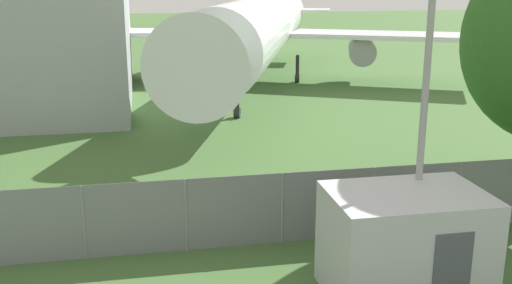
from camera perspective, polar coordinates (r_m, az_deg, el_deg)
The scene contains 4 objects.
perimeter_fence at distance 15.97m, azimuth 2.52°, elevation -6.31°, with size 56.07×0.07×1.96m.
airplane at distance 39.77m, azimuth 0.51°, elevation 10.88°, with size 30.16×37.59×11.61m.
portable_cabin at distance 13.74m, azimuth 13.98°, elevation -9.47°, with size 3.40×2.34×2.42m.
light_mast at distance 13.60m, azimuth 16.13°, elevation 8.62°, with size 0.44×0.44×9.04m.
Camera 1 is at (-3.51, -4.73, 6.87)m, focal length 42.00 mm.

